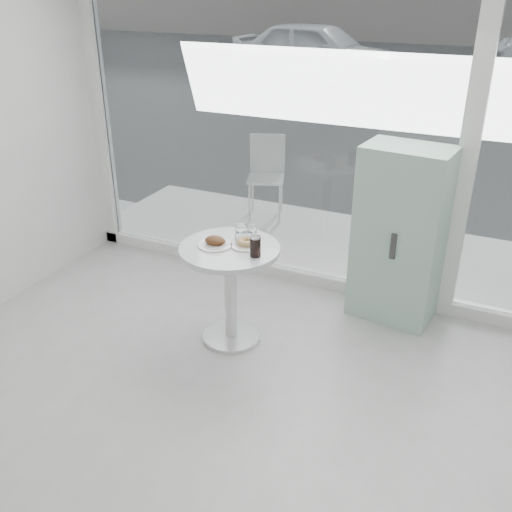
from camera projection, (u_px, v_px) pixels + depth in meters
The scene contains 12 objects.
storefront at pixel (362, 91), 4.29m from camera, with size 5.00×0.14×3.00m.
main_table at pixel (230, 274), 4.12m from camera, with size 0.72×0.72×0.77m.
patio_deck at pixel (363, 250), 5.71m from camera, with size 5.60×1.60×0.05m, color silver.
street at pixel (483, 77), 15.64m from camera, with size 40.00×24.00×0.00m, color #363636.
mint_cabinet at pixel (400, 235), 4.39m from camera, with size 0.69×0.50×1.39m.
patio_chair at pixel (267, 171), 6.29m from camera, with size 0.49×0.49×0.90m.
car_white at pixel (317, 52), 14.51m from camera, with size 1.80×4.47×1.52m, color white.
plate_fritter at pixel (216, 242), 4.03m from camera, with size 0.24×0.24×0.07m.
plate_donut at pixel (246, 243), 4.03m from camera, with size 0.22×0.22×0.05m.
water_tumbler_a at pixel (241, 234), 4.10m from camera, with size 0.08×0.08×0.13m.
water_tumbler_b at pixel (252, 234), 4.11m from camera, with size 0.07×0.07×0.11m.
cola_glass at pixel (255, 247), 3.86m from camera, with size 0.08×0.08×0.15m.
Camera 1 is at (1.21, -1.32, 2.49)m, focal length 40.00 mm.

